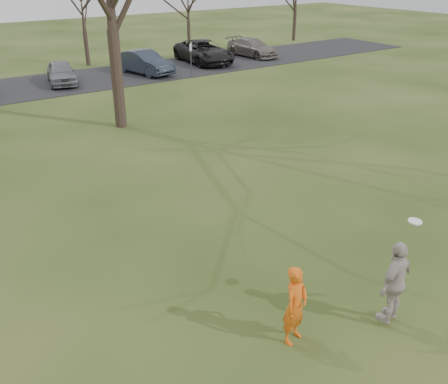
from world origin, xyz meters
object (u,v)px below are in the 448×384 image
Objects in this scene: player_defender at (295,305)px; car_6 at (204,52)px; car_4 at (61,72)px; car_7 at (252,48)px; car_5 at (144,62)px; catching_play at (395,282)px.

player_defender is 28.91m from car_6.
car_4 is at bearing 64.90° from player_defender.
car_5 is at bearing 179.81° from car_7.
player_defender is 0.30× the size of car_6.
car_4 is 1.74× the size of catching_play.
player_defender is 31.36m from car_7.
car_5 is 0.79× the size of car_6.
catching_play reaches higher than car_5.
car_5 is (5.37, -0.30, 0.07)m from car_4.
player_defender is at bearing -84.96° from car_4.
catching_play is at bearing -37.63° from player_defender.
car_5 reaches higher than car_4.
catching_play is at bearing -80.28° from car_4.
car_5 is at bearing 52.94° from player_defender.
player_defender is 24.81m from car_4.
car_7 is at bearing -6.87° from car_5.
player_defender is 25.84m from car_5.
car_4 reaches higher than car_7.
car_6 is at bearing 64.93° from catching_play.
car_4 is 0.86× the size of car_7.
player_defender is at bearing -132.51° from car_7.
car_6 is (10.59, 0.67, 0.12)m from car_4.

